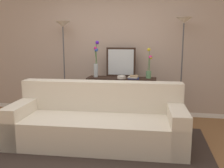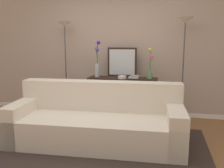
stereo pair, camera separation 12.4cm
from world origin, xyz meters
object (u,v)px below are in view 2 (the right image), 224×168
at_px(floor_lamp_right, 184,41).
at_px(vase_short_flowers, 150,67).
at_px(floor_lamp_left, 65,42).
at_px(wall_mirror, 122,62).
at_px(vase_tall_flowers, 97,61).
at_px(book_stack, 134,77).
at_px(couch, 97,122).
at_px(fruit_bowl, 122,77).
at_px(console_table, 122,91).
at_px(book_row_under_console, 106,115).

bearing_deg(floor_lamp_right, vase_short_flowers, -179.07).
xyz_separation_m(floor_lamp_left, wall_mirror, (1.12, 0.11, -0.38)).
relative_size(vase_tall_flowers, book_stack, 3.38).
distance_m(wall_mirror, vase_short_flowers, 0.57).
relative_size(floor_lamp_left, book_stack, 9.13).
relative_size(vase_tall_flowers, vase_short_flowers, 1.23).
bearing_deg(couch, floor_lamp_left, 128.90).
distance_m(couch, vase_short_flowers, 1.56).
bearing_deg(wall_mirror, fruit_bowl, -79.24).
distance_m(couch, floor_lamp_right, 2.13).
height_order(console_table, book_row_under_console, console_table).
distance_m(wall_mirror, vase_tall_flowers, 0.48).
relative_size(book_stack, book_row_under_console, 0.49).
bearing_deg(console_table, book_row_under_console, -180.00).
xyz_separation_m(couch, vase_tall_flowers, (-0.31, 1.17, 0.81)).
distance_m(vase_tall_flowers, vase_short_flowers, 1.01).
bearing_deg(book_stack, floor_lamp_left, 173.66).
bearing_deg(book_row_under_console, wall_mirror, 28.40).
distance_m(couch, vase_tall_flowers, 1.46).
bearing_deg(floor_lamp_left, wall_mirror, 5.52).
distance_m(couch, book_row_under_console, 1.20).
distance_m(floor_lamp_left, floor_lamp_right, 2.26).
bearing_deg(book_row_under_console, vase_tall_flowers, 178.97).
xyz_separation_m(couch, floor_lamp_right, (1.28, 1.21, 1.19)).
height_order(floor_lamp_left, fruit_bowl, floor_lamp_left).
bearing_deg(floor_lamp_right, console_table, -177.61).
bearing_deg(floor_lamp_right, vase_tall_flowers, -178.46).
bearing_deg(book_stack, wall_mirror, 136.27).
bearing_deg(vase_short_flowers, fruit_bowl, -162.93).
bearing_deg(console_table, vase_short_flowers, 4.08).
xyz_separation_m(vase_tall_flowers, vase_short_flowers, (1.01, 0.03, -0.10)).
distance_m(console_table, floor_lamp_left, 1.48).
relative_size(floor_lamp_left, wall_mirror, 3.29).
xyz_separation_m(wall_mirror, book_row_under_console, (-0.29, -0.15, -1.03)).
height_order(vase_short_flowers, fruit_bowl, vase_short_flowers).
bearing_deg(console_table, couch, -98.89).
relative_size(vase_tall_flowers, book_row_under_console, 1.66).
distance_m(floor_lamp_right, wall_mirror, 1.21).
relative_size(wall_mirror, vase_tall_flowers, 0.82).
xyz_separation_m(vase_short_flowers, book_stack, (-0.27, -0.15, -0.17)).
bearing_deg(fruit_bowl, vase_short_flowers, 17.07).
distance_m(floor_lamp_left, vase_tall_flowers, 0.75).
bearing_deg(console_table, vase_tall_flowers, 179.65).
bearing_deg(vase_short_flowers, floor_lamp_right, 0.93).
height_order(floor_lamp_left, floor_lamp_right, floor_lamp_right).
distance_m(console_table, book_stack, 0.38).
bearing_deg(couch, fruit_bowl, 79.50).
xyz_separation_m(book_stack, book_row_under_console, (-0.56, 0.11, -0.78)).
height_order(couch, floor_lamp_right, floor_lamp_right).
bearing_deg(floor_lamp_right, floor_lamp_left, 180.00).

